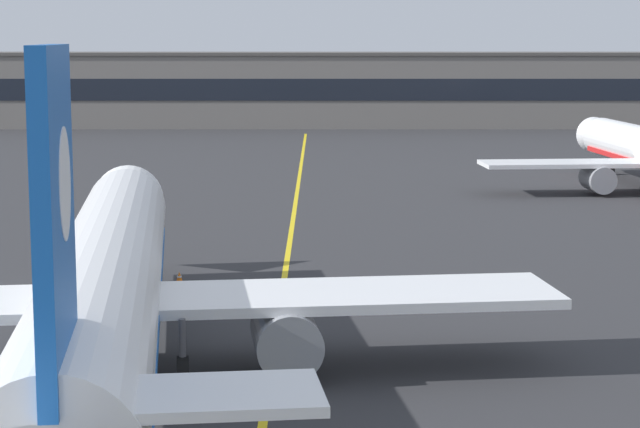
% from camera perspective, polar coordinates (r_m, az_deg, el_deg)
% --- Properties ---
extents(taxiway_centreline, '(0.68, 180.00, 0.01)m').
position_cam_1_polar(taxiway_centreline, '(56.84, -1.78, -3.46)').
color(taxiway_centreline, yellow).
rests_on(taxiway_centreline, ground).
extents(airliner_foreground, '(32.34, 41.49, 11.65)m').
position_cam_1_polar(airliner_foreground, '(41.23, -10.32, -3.42)').
color(airliner_foreground, white).
rests_on(airliner_foreground, ground).
extents(safety_cone_by_nose_gear, '(0.44, 0.44, 0.55)m').
position_cam_1_polar(safety_cone_by_nose_gear, '(57.82, -6.79, -3.06)').
color(safety_cone_by_nose_gear, orange).
rests_on(safety_cone_by_nose_gear, ground).
extents(terminal_building, '(142.04, 12.40, 9.82)m').
position_cam_1_polar(terminal_building, '(159.16, 3.17, 6.03)').
color(terminal_building, slate).
rests_on(terminal_building, ground).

